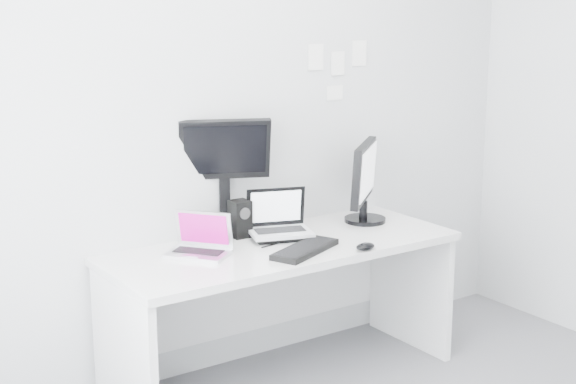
# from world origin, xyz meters

# --- Properties ---
(back_wall) EXTENTS (3.60, 0.00, 3.60)m
(back_wall) POSITION_xyz_m (0.00, 1.60, 1.35)
(back_wall) COLOR silver
(back_wall) RESTS_ON ground
(desk) EXTENTS (1.80, 0.70, 0.73)m
(desk) POSITION_xyz_m (0.00, 1.25, 0.36)
(desk) COLOR silver
(desk) RESTS_ON ground
(macbook) EXTENTS (0.35, 0.36, 0.22)m
(macbook) POSITION_xyz_m (-0.44, 1.32, 0.84)
(macbook) COLOR silver
(macbook) RESTS_ON desk
(speaker) EXTENTS (0.10, 0.10, 0.19)m
(speaker) POSITION_xyz_m (-0.10, 1.49, 0.83)
(speaker) COLOR black
(speaker) RESTS_ON desk
(dell_laptop) EXTENTS (0.37, 0.33, 0.26)m
(dell_laptop) POSITION_xyz_m (0.05, 1.34, 0.86)
(dell_laptop) COLOR silver
(dell_laptop) RESTS_ON desk
(rear_monitor) EXTENTS (0.49, 0.34, 0.63)m
(rear_monitor) POSITION_xyz_m (-0.15, 1.56, 1.04)
(rear_monitor) COLOR black
(rear_monitor) RESTS_ON desk
(samsung_monitor) EXTENTS (0.52, 0.50, 0.45)m
(samsung_monitor) POSITION_xyz_m (0.62, 1.36, 0.96)
(samsung_monitor) COLOR black
(samsung_monitor) RESTS_ON desk
(keyboard) EXTENTS (0.44, 0.30, 0.03)m
(keyboard) POSITION_xyz_m (0.02, 1.08, 0.74)
(keyboard) COLOR black
(keyboard) RESTS_ON desk
(mouse) EXTENTS (0.12, 0.08, 0.04)m
(mouse) POSITION_xyz_m (0.28, 0.94, 0.75)
(mouse) COLOR black
(mouse) RESTS_ON desk
(wall_note_0) EXTENTS (0.10, 0.00, 0.14)m
(wall_note_0) POSITION_xyz_m (0.45, 1.59, 1.62)
(wall_note_0) COLOR white
(wall_note_0) RESTS_ON back_wall
(wall_note_1) EXTENTS (0.09, 0.00, 0.13)m
(wall_note_1) POSITION_xyz_m (0.60, 1.59, 1.58)
(wall_note_1) COLOR white
(wall_note_1) RESTS_ON back_wall
(wall_note_2) EXTENTS (0.10, 0.00, 0.14)m
(wall_note_2) POSITION_xyz_m (0.75, 1.59, 1.63)
(wall_note_2) COLOR white
(wall_note_2) RESTS_ON back_wall
(wall_note_3) EXTENTS (0.11, 0.00, 0.08)m
(wall_note_3) POSITION_xyz_m (0.58, 1.59, 1.42)
(wall_note_3) COLOR white
(wall_note_3) RESTS_ON back_wall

